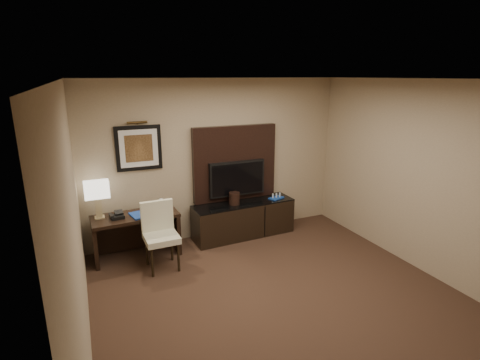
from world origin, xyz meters
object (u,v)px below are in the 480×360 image
desk (137,235)px  desk_phone (117,215)px  credenza (243,219)px  table_lamp (98,198)px  desk_chair (161,237)px  minibar_tray (276,196)px  water_bottle (161,205)px  ice_bucket (234,198)px  tv (237,178)px

desk → desk_phone: bearing=-173.5°
credenza → table_lamp: table_lamp is taller
desk_chair → minibar_tray: size_ratio=3.70×
water_bottle → ice_bucket: bearing=0.4°
desk_phone → table_lamp: bearing=145.3°
credenza → tv: bearing=111.1°
tv → ice_bucket: size_ratio=4.82×
desk_chair → table_lamp: 1.12m
credenza → tv: (-0.06, 0.14, 0.71)m
desk_chair → minibar_tray: desk_chair is taller
desk → table_lamp: table_lamp is taller
water_bottle → minibar_tray: water_bottle is taller
credenza → tv: 0.73m
desk_chair → ice_bucket: size_ratio=4.74×
ice_bucket → tv: bearing=52.9°
credenza → desk_phone: 2.15m
table_lamp → water_bottle: 0.95m
desk_chair → desk: bearing=115.6°
desk_phone → ice_bucket: (1.92, 0.08, -0.01)m
desk → desk_phone: desk_phone is taller
water_bottle → tv: bearing=6.9°
table_lamp → minibar_tray: 2.98m
minibar_tray → desk_phone: bearing=-178.7°
table_lamp → ice_bucket: (2.16, -0.04, -0.28)m
table_lamp → ice_bucket: size_ratio=3.02×
desk_chair → minibar_tray: (2.18, 0.56, 0.17)m
credenza → desk_phone: bearing=179.9°
desk → desk_phone: size_ratio=6.76×
credenza → water_bottle: (-1.42, -0.03, 0.47)m
credenza → table_lamp: 2.44m
desk → tv: (1.77, 0.19, 0.68)m
water_bottle → table_lamp: bearing=176.7°
credenza → desk_phone: size_ratio=9.43×
desk → desk_chair: size_ratio=1.30×
water_bottle → desk_chair: bearing=-103.6°
tv → water_bottle: size_ratio=5.29×
tv → desk_chair: 1.75m
desk_chair → table_lamp: size_ratio=1.57×
desk → minibar_tray: 2.48m
credenza → desk_chair: size_ratio=1.82×
ice_bucket → desk: bearing=-178.8°
tv → desk_phone: 2.07m
tv → minibar_tray: size_ratio=3.77×
desk → water_bottle: bearing=0.4°
credenza → water_bottle: size_ratio=9.45×
desk_chair → table_lamp: (-0.78, 0.62, 0.51)m
water_bottle → credenza: bearing=1.0°
desk_chair → desk_phone: bearing=136.0°
desk_chair → water_bottle: 0.65m
tv → ice_bucket: 0.36m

